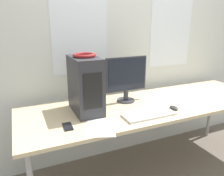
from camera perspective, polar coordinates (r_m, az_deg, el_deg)
wall_back at (r=2.45m, az=4.25°, el=13.14°), size 8.00×0.07×2.70m
desk at (r=2.15m, az=10.53°, el=-4.95°), size 2.48×0.79×0.77m
pc_tower at (r=1.85m, az=-6.98°, el=0.79°), size 0.22×0.39×0.47m
headphones at (r=1.79m, az=-7.27°, el=8.51°), size 0.19×0.19×0.03m
monitor_main at (r=2.08m, az=3.77°, el=2.73°), size 0.41×0.17×0.44m
keyboard at (r=1.84m, az=9.58°, el=-6.80°), size 0.44×0.18×0.02m
mouse at (r=2.02m, az=15.84°, el=-4.98°), size 0.06×0.09×0.03m
cell_phone at (r=1.66m, az=-11.51°, el=-9.83°), size 0.07×0.13×0.01m
paper_sheet_left at (r=1.63m, az=-3.02°, el=-10.20°), size 0.30×0.35×0.00m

